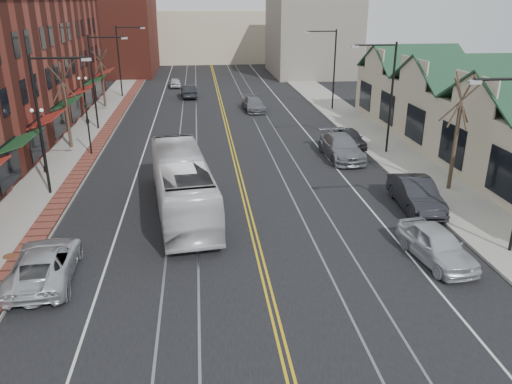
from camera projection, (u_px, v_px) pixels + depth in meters
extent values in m
plane|color=black|center=(285.00, 359.00, 16.24)|extent=(160.00, 160.00, 0.00)
cube|color=gray|center=(59.00, 172.00, 33.46)|extent=(4.00, 120.00, 0.15)
cube|color=gray|center=(402.00, 160.00, 36.01)|extent=(4.00, 120.00, 0.15)
cube|color=beige|center=(486.00, 128.00, 35.85)|extent=(8.00, 36.00, 4.60)
cube|color=maroon|center=(107.00, 26.00, 76.85)|extent=(14.00, 18.00, 14.00)
cube|color=beige|center=(209.00, 36.00, 93.35)|extent=(22.00, 14.00, 9.00)
cube|color=slate|center=(311.00, 37.00, 76.06)|extent=(12.00, 16.00, 11.00)
cylinder|color=black|center=(40.00, 127.00, 28.34)|extent=(0.16, 0.16, 8.00)
cylinder|color=black|center=(58.00, 58.00, 27.12)|extent=(3.00, 0.12, 0.12)
cube|color=#999999|center=(86.00, 60.00, 27.32)|extent=(0.50, 0.25, 0.15)
cylinder|color=black|center=(93.00, 83.00, 43.16)|extent=(0.16, 0.16, 8.00)
cylinder|color=black|center=(106.00, 37.00, 41.94)|extent=(3.00, 0.12, 0.12)
cube|color=#999999|center=(124.00, 38.00, 42.14)|extent=(0.50, 0.25, 0.15)
cylinder|color=black|center=(119.00, 62.00, 57.98)|extent=(0.16, 0.16, 8.00)
cylinder|color=black|center=(129.00, 27.00, 56.76)|extent=(3.00, 0.12, 0.12)
cube|color=#999999|center=(143.00, 28.00, 56.96)|extent=(0.50, 0.25, 0.15)
cylinder|color=black|center=(510.00, 79.00, 19.99)|extent=(3.00, 0.12, 0.12)
cube|color=#999999|center=(474.00, 82.00, 19.86)|extent=(0.50, 0.25, 0.15)
cylinder|color=black|center=(391.00, 99.00, 36.34)|extent=(0.16, 0.16, 8.00)
cylinder|color=black|center=(376.00, 45.00, 34.81)|extent=(3.00, 0.12, 0.12)
cube|color=#999999|center=(355.00, 47.00, 34.68)|extent=(0.50, 0.25, 0.15)
cylinder|color=black|center=(334.00, 70.00, 51.16)|extent=(0.16, 0.16, 8.00)
cylinder|color=black|center=(322.00, 31.00, 49.63)|extent=(3.00, 0.12, 0.12)
cube|color=#999999|center=(307.00, 32.00, 49.51)|extent=(0.50, 0.25, 0.15)
cylinder|color=black|center=(46.00, 169.00, 33.28)|extent=(0.28, 0.28, 0.40)
cylinder|color=black|center=(42.00, 143.00, 32.63)|extent=(0.14, 0.14, 4.00)
cube|color=black|center=(37.00, 113.00, 31.90)|extent=(0.60, 0.06, 0.06)
sphere|color=white|center=(32.00, 111.00, 31.82)|extent=(0.24, 0.24, 0.24)
sphere|color=white|center=(41.00, 110.00, 31.88)|extent=(0.24, 0.24, 0.24)
cylinder|color=black|center=(88.00, 121.00, 46.24)|extent=(0.28, 0.28, 0.40)
cylinder|color=black|center=(85.00, 102.00, 45.59)|extent=(0.14, 0.14, 4.00)
cube|color=black|center=(83.00, 80.00, 44.87)|extent=(0.60, 0.06, 0.06)
sphere|color=white|center=(79.00, 78.00, 44.78)|extent=(0.24, 0.24, 0.24)
sphere|color=white|center=(86.00, 78.00, 44.85)|extent=(0.24, 0.24, 0.24)
cylinder|color=#382B21|center=(67.00, 116.00, 38.05)|extent=(0.24, 0.24, 4.90)
cylinder|color=#382B21|center=(63.00, 82.00, 37.13)|extent=(0.58, 1.37, 2.90)
cylinder|color=#382B21|center=(63.00, 82.00, 37.13)|extent=(1.60, 0.66, 2.78)
cylinder|color=#382B21|center=(63.00, 82.00, 37.13)|extent=(0.53, 1.23, 2.96)
cylinder|color=#382B21|center=(63.00, 82.00, 37.13)|extent=(1.69, 1.03, 2.64)
cylinder|color=#382B21|center=(63.00, 82.00, 37.13)|extent=(1.78, 1.29, 2.48)
cylinder|color=#382B21|center=(103.00, 85.00, 52.94)|extent=(0.24, 0.24, 4.55)
cylinder|color=#382B21|center=(101.00, 62.00, 52.08)|extent=(0.55, 1.28, 2.69)
cylinder|color=#382B21|center=(101.00, 62.00, 52.08)|extent=(1.49, 0.62, 2.58)
cylinder|color=#382B21|center=(101.00, 62.00, 52.08)|extent=(0.50, 1.15, 2.75)
cylinder|color=#382B21|center=(101.00, 62.00, 52.08)|extent=(1.57, 0.97, 2.45)
cylinder|color=#382B21|center=(101.00, 62.00, 52.08)|extent=(1.66, 1.20, 2.30)
cylinder|color=#382B21|center=(455.00, 147.00, 29.53)|extent=(0.24, 0.24, 5.25)
cylinder|color=#382B21|center=(461.00, 101.00, 28.55)|extent=(0.61, 1.46, 3.10)
cylinder|color=#382B21|center=(461.00, 101.00, 28.55)|extent=(1.70, 0.70, 2.97)
cylinder|color=#382B21|center=(461.00, 101.00, 28.55)|extent=(0.56, 1.31, 3.17)
cylinder|color=#382B21|center=(461.00, 101.00, 28.55)|extent=(1.80, 1.10, 2.82)
cylinder|color=#382B21|center=(461.00, 101.00, 28.55)|extent=(1.90, 1.37, 2.65)
cylinder|color=#592D19|center=(10.00, 256.00, 22.40)|extent=(0.60, 0.60, 0.02)
cylinder|color=black|center=(89.00, 133.00, 36.71)|extent=(0.12, 0.12, 3.20)
imported|color=black|center=(86.00, 109.00, 36.08)|extent=(0.18, 0.15, 0.90)
imported|color=white|center=(182.00, 184.00, 26.97)|extent=(4.05, 11.71, 3.19)
imported|color=silver|center=(45.00, 264.00, 20.59)|extent=(2.78, 5.45, 1.48)
imported|color=silver|center=(436.00, 245.00, 22.10)|extent=(2.43, 4.79, 1.56)
imported|color=black|center=(416.00, 194.00, 27.64)|extent=(2.08, 5.22, 1.69)
imported|color=slate|center=(341.00, 147.00, 36.43)|extent=(2.52, 5.86, 1.68)
imported|color=#232228|center=(350.00, 138.00, 39.35)|extent=(1.90, 4.25, 1.42)
imported|color=black|center=(189.00, 91.00, 59.01)|extent=(2.01, 4.69, 1.50)
imported|color=slate|center=(254.00, 104.00, 51.98)|extent=(2.33, 5.00, 1.41)
imported|color=silver|center=(175.00, 82.00, 65.96)|extent=(1.84, 3.84, 1.27)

